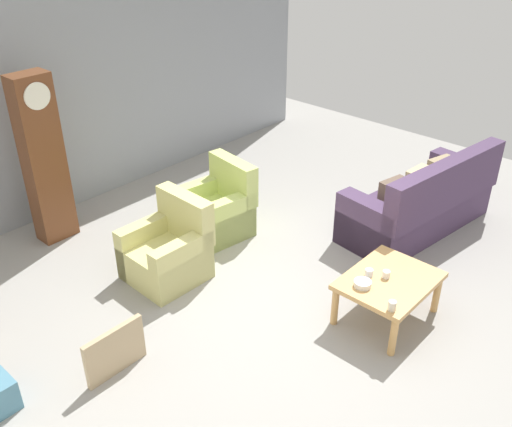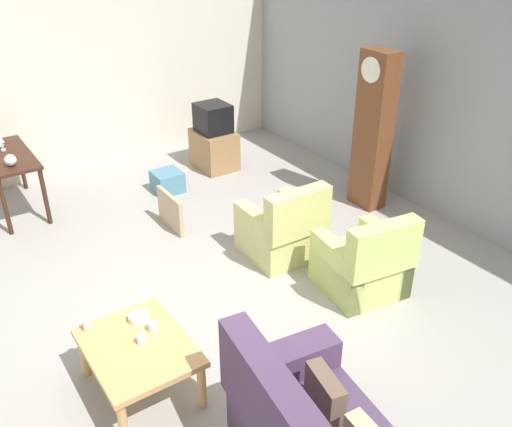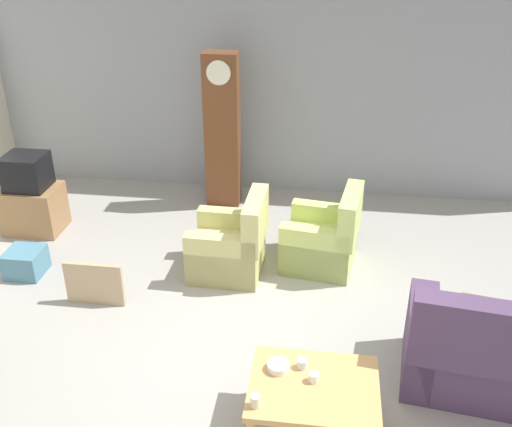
% 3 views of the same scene
% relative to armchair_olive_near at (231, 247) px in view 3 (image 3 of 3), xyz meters
% --- Properties ---
extents(ground_plane, '(10.40, 10.40, 0.00)m').
position_rel_armchair_olive_near_xyz_m(ground_plane, '(0.50, -1.29, -0.31)').
color(ground_plane, '#999691').
extents(garage_door_wall, '(8.40, 0.16, 3.20)m').
position_rel_armchair_olive_near_xyz_m(garage_door_wall, '(0.50, 2.31, 1.29)').
color(garage_door_wall, gray).
rests_on(garage_door_wall, ground_plane).
extents(armchair_olive_near, '(0.81, 0.78, 0.92)m').
position_rel_armchair_olive_near_xyz_m(armchair_olive_near, '(0.00, 0.00, 0.00)').
color(armchair_olive_near, '#CCC67A').
rests_on(armchair_olive_near, ground_plane).
extents(armchair_olive_far, '(0.89, 0.87, 0.92)m').
position_rel_armchair_olive_near_xyz_m(armchair_olive_far, '(1.00, 0.28, 0.00)').
color(armchair_olive_far, '#C4D574').
rests_on(armchair_olive_far, ground_plane).
extents(coffee_table_wood, '(0.96, 0.76, 0.47)m').
position_rel_armchair_olive_near_xyz_m(coffee_table_wood, '(0.99, -2.15, 0.10)').
color(coffee_table_wood, tan).
rests_on(coffee_table_wood, ground_plane).
extents(grandfather_clock, '(0.44, 0.30, 2.04)m').
position_rel_armchair_olive_near_xyz_m(grandfather_clock, '(-0.39, 1.69, 0.72)').
color(grandfather_clock, brown).
rests_on(grandfather_clock, ground_plane).
extents(tv_stand_cabinet, '(0.68, 0.52, 0.58)m').
position_rel_armchair_olive_near_xyz_m(tv_stand_cabinet, '(-2.59, 0.62, -0.02)').
color(tv_stand_cabinet, '#997047').
rests_on(tv_stand_cabinet, ground_plane).
extents(tv_crt, '(0.48, 0.44, 0.42)m').
position_rel_armchair_olive_near_xyz_m(tv_crt, '(-2.59, 0.62, 0.48)').
color(tv_crt, black).
rests_on(tv_crt, tv_stand_cabinet).
extents(framed_picture_leaning, '(0.60, 0.05, 0.47)m').
position_rel_armchair_olive_near_xyz_m(framed_picture_leaning, '(-1.27, -0.77, -0.07)').
color(framed_picture_leaning, tan).
rests_on(framed_picture_leaning, ground_plane).
extents(storage_box_blue, '(0.38, 0.38, 0.29)m').
position_rel_armchair_olive_near_xyz_m(storage_box_blue, '(-2.23, -0.35, -0.16)').
color(storage_box_blue, teal).
rests_on(storage_box_blue, ground_plane).
extents(cup_white_porcelain, '(0.07, 0.07, 0.07)m').
position_rel_armchair_olive_near_xyz_m(cup_white_porcelain, '(0.98, -2.11, 0.20)').
color(cup_white_porcelain, white).
rests_on(cup_white_porcelain, coffee_table_wood).
extents(cup_blue_rimmed, '(0.08, 0.08, 0.08)m').
position_rel_armchair_olive_near_xyz_m(cup_blue_rimmed, '(0.89, -1.97, 0.20)').
color(cup_blue_rimmed, silver).
rests_on(cup_blue_rimmed, coffee_table_wood).
extents(cup_cream_tall, '(0.07, 0.07, 0.10)m').
position_rel_armchair_olive_near_xyz_m(cup_cream_tall, '(0.59, -2.41, 0.21)').
color(cup_cream_tall, beige).
rests_on(cup_cream_tall, coffee_table_wood).
extents(bowl_white_stacked, '(0.17, 0.17, 0.06)m').
position_rel_armchair_olive_near_xyz_m(bowl_white_stacked, '(0.71, -2.02, 0.19)').
color(bowl_white_stacked, white).
rests_on(bowl_white_stacked, coffee_table_wood).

